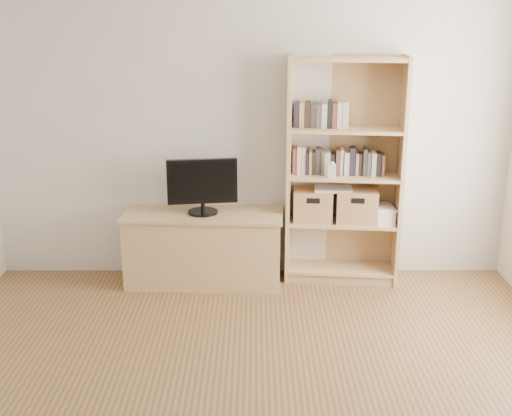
{
  "coord_description": "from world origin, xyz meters",
  "views": [
    {
      "loc": [
        0.03,
        -2.95,
        2.29
      ],
      "look_at": [
        0.04,
        1.9,
        0.79
      ],
      "focal_mm": 45.0,
      "sensor_mm": 36.0,
      "label": 1
    }
  ],
  "objects_px": {
    "laptop": "(333,189)",
    "tv_stand": "(204,249)",
    "bookshelf": "(344,172)",
    "basket_left": "(313,205)",
    "basket_right": "(357,205)",
    "television": "(202,187)",
    "baby_monitor": "(332,171)"
  },
  "relations": [
    {
      "from": "laptop",
      "to": "tv_stand",
      "type": "bearing_deg",
      "value": -171.09
    },
    {
      "from": "bookshelf",
      "to": "basket_left",
      "type": "distance_m",
      "value": 0.39
    },
    {
      "from": "bookshelf",
      "to": "basket_right",
      "type": "bearing_deg",
      "value": -2.6
    },
    {
      "from": "bookshelf",
      "to": "basket_left",
      "type": "relative_size",
      "value": 5.87
    },
    {
      "from": "television",
      "to": "basket_left",
      "type": "xyz_separation_m",
      "value": [
        0.94,
        0.1,
        -0.19
      ]
    },
    {
      "from": "television",
      "to": "basket_left",
      "type": "bearing_deg",
      "value": -1.87
    },
    {
      "from": "baby_monitor",
      "to": "bookshelf",
      "type": "bearing_deg",
      "value": 53.34
    },
    {
      "from": "baby_monitor",
      "to": "basket_right",
      "type": "distance_m",
      "value": 0.41
    },
    {
      "from": "baby_monitor",
      "to": "laptop",
      "type": "height_order",
      "value": "baby_monitor"
    },
    {
      "from": "tv_stand",
      "to": "bookshelf",
      "type": "bearing_deg",
      "value": 6.37
    },
    {
      "from": "basket_left",
      "to": "bookshelf",
      "type": "bearing_deg",
      "value": -0.62
    },
    {
      "from": "baby_monitor",
      "to": "basket_right",
      "type": "relative_size",
      "value": 0.33
    },
    {
      "from": "basket_left",
      "to": "basket_right",
      "type": "relative_size",
      "value": 0.96
    },
    {
      "from": "basket_right",
      "to": "bookshelf",
      "type": "bearing_deg",
      "value": 178.24
    },
    {
      "from": "baby_monitor",
      "to": "basket_left",
      "type": "distance_m",
      "value": 0.38
    },
    {
      "from": "television",
      "to": "basket_left",
      "type": "distance_m",
      "value": 0.97
    },
    {
      "from": "tv_stand",
      "to": "basket_left",
      "type": "height_order",
      "value": "basket_left"
    },
    {
      "from": "television",
      "to": "bookshelf",
      "type": "bearing_deg",
      "value": -4.06
    },
    {
      "from": "bookshelf",
      "to": "television",
      "type": "height_order",
      "value": "bookshelf"
    },
    {
      "from": "tv_stand",
      "to": "baby_monitor",
      "type": "bearing_deg",
      "value": 1.65
    },
    {
      "from": "bookshelf",
      "to": "laptop",
      "type": "distance_m",
      "value": 0.17
    },
    {
      "from": "tv_stand",
      "to": "television",
      "type": "height_order",
      "value": "television"
    },
    {
      "from": "bookshelf",
      "to": "baby_monitor",
      "type": "relative_size",
      "value": 17.27
    },
    {
      "from": "tv_stand",
      "to": "basket_right",
      "type": "relative_size",
      "value": 3.82
    },
    {
      "from": "television",
      "to": "basket_right",
      "type": "distance_m",
      "value": 1.33
    },
    {
      "from": "television",
      "to": "basket_right",
      "type": "xyz_separation_m",
      "value": [
        1.32,
        0.06,
        -0.18
      ]
    },
    {
      "from": "television",
      "to": "laptop",
      "type": "height_order",
      "value": "television"
    },
    {
      "from": "basket_right",
      "to": "baby_monitor",
      "type": "bearing_deg",
      "value": -154.81
    },
    {
      "from": "bookshelf",
      "to": "television",
      "type": "relative_size",
      "value": 3.29
    },
    {
      "from": "tv_stand",
      "to": "basket_left",
      "type": "relative_size",
      "value": 3.99
    },
    {
      "from": "tv_stand",
      "to": "baby_monitor",
      "type": "distance_m",
      "value": 1.29
    },
    {
      "from": "basket_left",
      "to": "television",
      "type": "bearing_deg",
      "value": -170.4
    }
  ]
}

